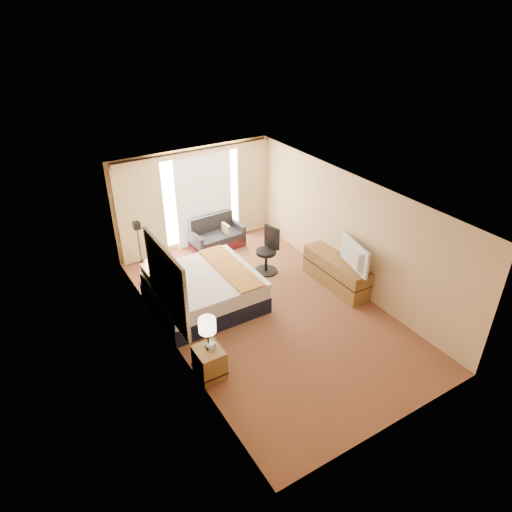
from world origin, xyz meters
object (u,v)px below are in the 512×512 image
floor_lamp (139,241)px  nightstand_left (209,362)px  nightstand_right (157,292)px  lamp_left (207,326)px  desk_chair (268,252)px  loveseat (217,237)px  television (350,256)px  media_dresser (336,272)px  bed (204,290)px  lamp_right (152,266)px

floor_lamp → nightstand_left: bearing=-89.8°
nightstand_left → nightstand_right: same height
lamp_left → desk_chair: bearing=41.0°
nightstand_left → floor_lamp: size_ratio=0.35×
nightstand_left → loveseat: size_ratio=0.40×
floor_lamp → television: floor_lamp is taller
media_dresser → television: (-0.05, -0.44, 0.66)m
nightstand_right → desk_chair: (2.73, -0.11, 0.23)m
nightstand_right → loveseat: (2.23, 1.59, 0.00)m
lamp_left → loveseat: bearing=61.4°
television → bed: bearing=78.4°
media_dresser → bed: bearing=163.6°
media_dresser → lamp_left: size_ratio=2.89×
nightstand_left → lamp_left: size_ratio=0.88×
nightstand_left → desk_chair: size_ratio=0.49×
loveseat → nightstand_left: bearing=-121.9°
nightstand_left → lamp_right: lamp_right is taller
lamp_left → bed: bearing=67.1°
bed → loveseat: (1.42, 2.19, -0.11)m
nightstand_left → loveseat: loveseat is taller
media_dresser → loveseat: (-1.47, 3.04, -0.07)m
television → lamp_left: bearing=111.8°
nightstand_right → lamp_right: size_ratio=0.96×
desk_chair → television: (0.92, -1.78, 0.51)m
nightstand_right → loveseat: 2.74m
nightstand_left → desk_chair: bearing=41.2°
bed → lamp_left: lamp_left is taller
floor_lamp → desk_chair: (2.74, -0.96, -0.62)m
loveseat → bed: bearing=-126.3°
lamp_right → television: 4.13m
nightstand_right → desk_chair: size_ratio=0.49×
television → floor_lamp: bearing=66.0°
desk_chair → lamp_right: desk_chair is taller
nightstand_right → desk_chair: desk_chair is taller
bed → floor_lamp: 1.82m
desk_chair → lamp_left: size_ratio=1.81×
media_dresser → bed: 3.01m
floor_lamp → desk_chair: size_ratio=1.41×
lamp_right → television: bearing=-26.1°
lamp_left → lamp_right: (-0.08, 2.39, -0.04)m
lamp_left → television: (3.63, 0.57, -0.02)m
nightstand_left → nightstand_right: size_ratio=1.00×
lamp_left → television: size_ratio=0.58×
nightstand_right → lamp_left: (0.02, -2.46, 0.76)m
nightstand_left → lamp_right: 2.53m
nightstand_left → television: size_ratio=0.51×
nightstand_right → television: 4.18m
loveseat → television: bearing=-71.1°
loveseat → desk_chair: (0.50, -1.70, 0.22)m
bed → television: television is taller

